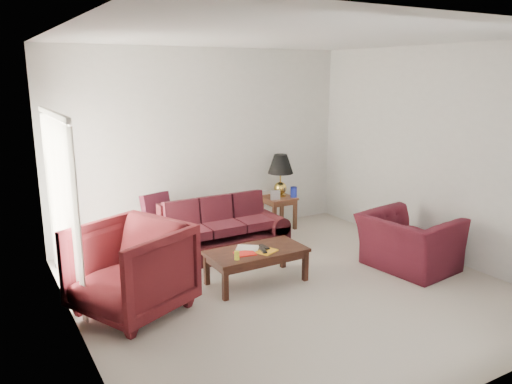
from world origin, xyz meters
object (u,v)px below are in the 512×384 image
Objects in this scene: sofa at (221,229)px; armchair_right at (409,242)px; armchair_left at (131,269)px; floor_lamp at (60,210)px; end_table at (278,212)px; coffee_table at (256,266)px.

armchair_right is at bearing -46.73° from sofa.
armchair_left is 0.97× the size of armchair_right.
floor_lamp is 4.74m from armchair_right.
end_table is at bearing 20.39° from sofa.
end_table is at bearing 5.54° from armchair_right.
coffee_table is (-1.49, -1.81, -0.06)m from end_table.
armchair_right reaches higher than end_table.
floor_lamp reaches higher than sofa.
sofa is 3.52× the size of end_table.
armchair_right is at bearing 55.27° from armchair_left.
sofa is 1.20× the size of floor_lamp.
armchair_right is (4.04, -2.44, -0.43)m from floor_lamp.
armchair_left is (0.42, -1.82, -0.30)m from floor_lamp.
end_table is 0.49× the size of armchair_left.
armchair_right is at bearing -34.71° from coffee_table.
armchair_left is 0.89× the size of coffee_table.
floor_lamp reaches higher than armchair_right.
end_table is 0.44× the size of coffee_table.
armchair_right is at bearing -31.15° from floor_lamp.
floor_lamp is at bearing 179.86° from end_table.
armchair_left reaches higher than coffee_table.
floor_lamp is (-3.50, 0.01, 0.53)m from end_table.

